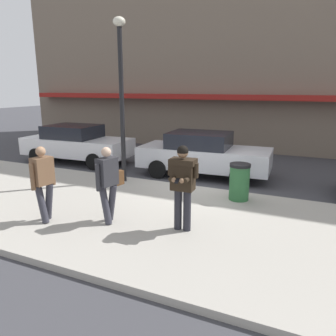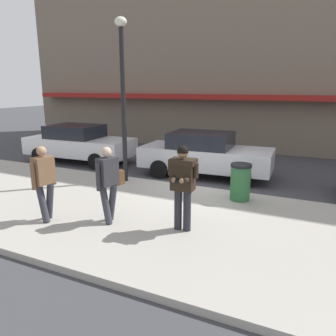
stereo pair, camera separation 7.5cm
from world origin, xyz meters
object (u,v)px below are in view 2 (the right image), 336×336
(pedestrian_dark_coat, at_px, (44,179))
(street_lamp_post, at_px, (123,84))
(parked_sedan_near, at_px, (79,143))
(parked_sedan_mid, at_px, (205,154))
(man_texting_on_phone, at_px, (183,179))
(pedestrian_with_bag, at_px, (109,180))
(trash_bin, at_px, (240,182))

(pedestrian_dark_coat, height_order, street_lamp_post, street_lamp_post)
(parked_sedan_near, relative_size, parked_sedan_mid, 1.00)
(man_texting_on_phone, bearing_deg, pedestrian_dark_coat, -164.26)
(pedestrian_with_bag, distance_m, trash_bin, 3.55)
(pedestrian_with_bag, height_order, pedestrian_dark_coat, same)
(man_texting_on_phone, distance_m, street_lamp_post, 4.48)
(street_lamp_post, height_order, trash_bin, street_lamp_post)
(parked_sedan_near, bearing_deg, man_texting_on_phone, -35.09)
(parked_sedan_near, xyz_separation_m, pedestrian_with_bag, (5.04, -4.96, 0.32))
(man_texting_on_phone, distance_m, trash_bin, 2.56)
(trash_bin, bearing_deg, pedestrian_with_bag, -130.22)
(parked_sedan_near, bearing_deg, pedestrian_with_bag, -44.57)
(parked_sedan_near, relative_size, trash_bin, 4.67)
(parked_sedan_near, relative_size, man_texting_on_phone, 2.54)
(trash_bin, bearing_deg, parked_sedan_mid, 127.40)
(trash_bin, bearing_deg, parked_sedan_near, 162.69)
(street_lamp_post, relative_size, trash_bin, 4.98)
(parked_sedan_mid, relative_size, pedestrian_dark_coat, 2.70)
(parked_sedan_near, relative_size, pedestrian_with_bag, 2.69)
(man_texting_on_phone, bearing_deg, parked_sedan_mid, 103.76)
(pedestrian_dark_coat, xyz_separation_m, trash_bin, (3.59, 3.23, -0.47))
(trash_bin, bearing_deg, street_lamp_post, 176.28)
(parked_sedan_near, xyz_separation_m, man_texting_on_phone, (6.66, -4.68, 0.46))
(parked_sedan_near, bearing_deg, parked_sedan_mid, 1.05)
(parked_sedan_mid, height_order, pedestrian_dark_coat, pedestrian_dark_coat)
(pedestrian_dark_coat, distance_m, street_lamp_post, 4.03)
(parked_sedan_mid, xyz_separation_m, pedestrian_dark_coat, (-1.77, -5.61, 0.32))
(man_texting_on_phone, bearing_deg, pedestrian_with_bag, -170.11)
(parked_sedan_near, relative_size, street_lamp_post, 0.94)
(parked_sedan_near, distance_m, man_texting_on_phone, 8.15)
(parked_sedan_near, xyz_separation_m, pedestrian_dark_coat, (3.72, -5.51, 0.32))
(parked_sedan_near, distance_m, trash_bin, 7.65)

